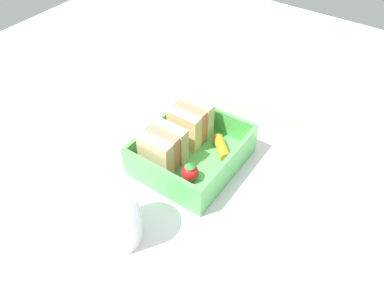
{
  "coord_description": "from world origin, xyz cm",
  "views": [
    {
      "loc": [
        -31.92,
        -22.24,
        40.97
      ],
      "look_at": [
        0.0,
        0.0,
        2.7
      ],
      "focal_mm": 35.0,
      "sensor_mm": 36.0,
      "label": 1
    }
  ],
  "objects": [
    {
      "name": "ground_plane",
      "position": [
        0.0,
        0.0,
        -1.0
      ],
      "size": [
        120.0,
        120.0,
        2.0
      ],
      "primitive_type": "cube",
      "color": "silver"
    },
    {
      "name": "sandwich_center_left",
      "position": [
        3.38,
        2.58,
        4.1
      ],
      "size": [
        5.15,
        5.16,
        5.81
      ],
      "color": "#E2BB82",
      "rests_on": "bento_tray"
    },
    {
      "name": "sandwich_left",
      "position": [
        -3.38,
        2.58,
        4.1
      ],
      "size": [
        5.15,
        5.16,
        5.81
      ],
      "color": "#D7B286",
      "rests_on": "bento_tray"
    },
    {
      "name": "bento_rim",
      "position": [
        0.0,
        0.0,
        3.2
      ],
      "size": [
        15.31,
        13.27,
        4.0
      ],
      "color": "#52B655",
      "rests_on": "bento_tray"
    },
    {
      "name": "carrot_stick_far_left",
      "position": [
        3.5,
        -2.97,
        1.99
      ],
      "size": [
        4.16,
        4.33,
        1.57
      ],
      "primitive_type": "cylinder",
      "rotation": [
        1.57,
        0.0,
        5.54
      ],
      "color": "orange",
      "rests_on": "bento_tray"
    },
    {
      "name": "drinking_glass",
      "position": [
        -15.87,
        0.53,
        4.3
      ],
      "size": [
        6.71,
        6.71,
        8.59
      ],
      "primitive_type": "cylinder",
      "color": "white",
      "rests_on": "ground_plane"
    },
    {
      "name": "chopstick_pair",
      "position": [
        15.47,
        -2.04,
        0.35
      ],
      "size": [
        5.69,
        19.17,
        0.7
      ],
      "color": "tan",
      "rests_on": "ground_plane"
    },
    {
      "name": "strawberry_far_left",
      "position": [
        -3.7,
        -2.23,
        2.57
      ],
      "size": [
        2.48,
        2.48,
        3.08
      ],
      "color": "red",
      "rests_on": "bento_tray"
    },
    {
      "name": "bento_tray",
      "position": [
        0.0,
        0.0,
        0.6
      ],
      "size": [
        15.31,
        13.27,
        1.2
      ],
      "primitive_type": "cube",
      "color": "#52B655",
      "rests_on": "ground_plane"
    }
  ]
}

